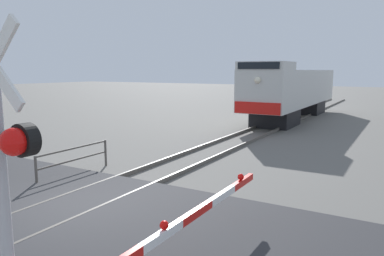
# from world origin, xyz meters

# --- Properties ---
(ground_plane) EXTENTS (160.00, 160.00, 0.00)m
(ground_plane) POSITION_xyz_m (0.00, 0.00, 0.00)
(ground_plane) COLOR #605E59
(rail_track_left) EXTENTS (0.08, 80.00, 0.15)m
(rail_track_left) POSITION_xyz_m (-0.72, 0.00, 0.07)
(rail_track_left) COLOR #59544C
(rail_track_left) RESTS_ON ground_plane
(rail_track_right) EXTENTS (0.08, 80.00, 0.15)m
(rail_track_right) POSITION_xyz_m (0.72, 0.00, 0.07)
(rail_track_right) COLOR #59544C
(rail_track_right) RESTS_ON ground_plane
(road_surface) EXTENTS (36.00, 5.18, 0.15)m
(road_surface) POSITION_xyz_m (0.00, 0.00, 0.07)
(road_surface) COLOR #2D2D30
(road_surface) RESTS_ON ground_plane
(locomotive) EXTENTS (2.74, 14.94, 3.91)m
(locomotive) POSITION_xyz_m (0.00, 20.25, 2.06)
(locomotive) COLOR black
(locomotive) RESTS_ON ground_plane
(guard_railing) EXTENTS (0.08, 2.99, 0.95)m
(guard_railing) POSITION_xyz_m (-2.27, 2.27, 0.63)
(guard_railing) COLOR #4C4742
(guard_railing) RESTS_ON ground_plane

